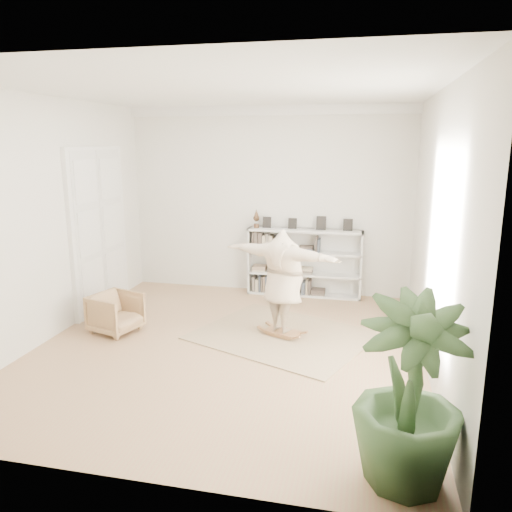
% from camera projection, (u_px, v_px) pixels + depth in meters
% --- Properties ---
extents(floor, '(6.00, 6.00, 0.00)m').
position_uv_depth(floor, '(228.00, 348.00, 7.28)').
color(floor, '#A87856').
rests_on(floor, ground).
extents(room_shell, '(6.00, 6.00, 6.00)m').
position_uv_depth(room_shell, '(268.00, 110.00, 9.29)').
color(room_shell, silver).
rests_on(room_shell, floor).
extents(doors, '(0.09, 1.78, 2.92)m').
position_uv_depth(doors, '(99.00, 231.00, 8.77)').
color(doors, white).
rests_on(doors, floor).
extents(bookshelf, '(2.20, 0.35, 1.64)m').
position_uv_depth(bookshelf, '(304.00, 263.00, 9.66)').
color(bookshelf, silver).
rests_on(bookshelf, floor).
extents(armchair, '(0.85, 0.83, 0.62)m').
position_uv_depth(armchair, '(116.00, 313.00, 7.83)').
color(armchair, tan).
rests_on(armchair, floor).
extents(rug, '(3.07, 2.80, 0.02)m').
position_uv_depth(rug, '(282.00, 336.00, 7.71)').
color(rug, tan).
rests_on(rug, floor).
extents(rocker_board, '(0.60, 0.48, 0.11)m').
position_uv_depth(rocker_board, '(282.00, 332.00, 7.70)').
color(rocker_board, olive).
rests_on(rocker_board, rug).
extents(person, '(2.01, 1.24, 1.59)m').
position_uv_depth(person, '(283.00, 278.00, 7.51)').
color(person, beige).
rests_on(person, rocker_board).
extents(houseplant, '(1.11, 1.11, 1.70)m').
position_uv_depth(houseplant, '(409.00, 393.00, 4.24)').
color(houseplant, '#2E4A25').
rests_on(houseplant, floor).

